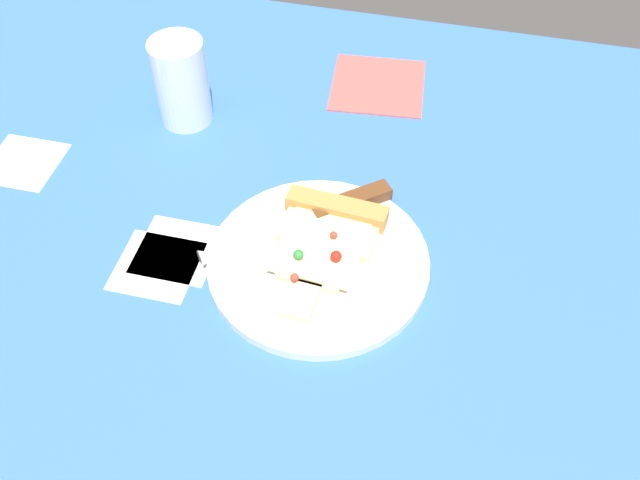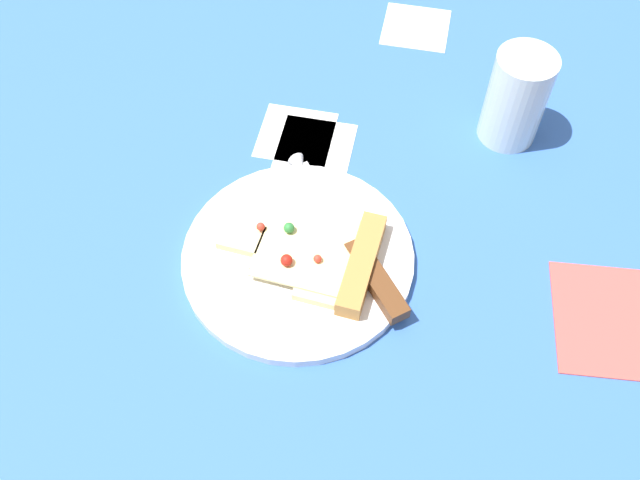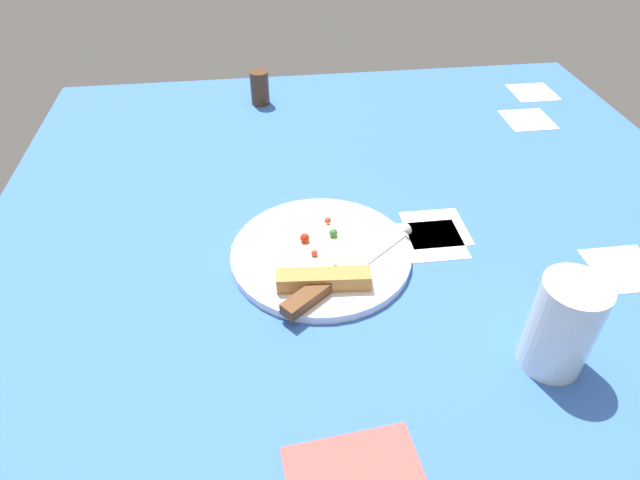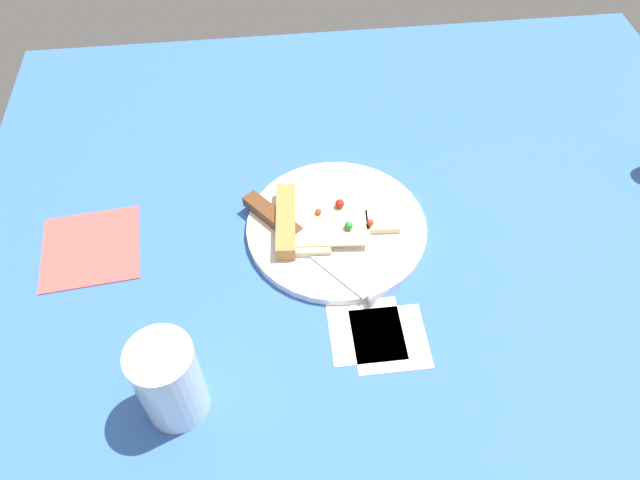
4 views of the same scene
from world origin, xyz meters
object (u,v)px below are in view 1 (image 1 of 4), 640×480
Objects in this scene: pizza_slice at (325,238)px; knife at (316,215)px; drinking_glass at (181,82)px; napkin at (378,85)px; plate at (318,263)px.

knife is (-3.34, -1.85, -0.19)cm from pizza_slice.
pizza_slice is at bearing 51.96° from drinking_glass.
drinking_glass is 0.91× the size of napkin.
napkin is at bearing 178.94° from plate.
knife is at bearing -164.47° from plate.
drinking_glass is (-21.05, -23.40, 5.32)cm from plate.
drinking_glass reaches higher than plate.
napkin is at bearing -86.20° from pizza_slice.
drinking_glass reaches higher than knife.
drinking_glass is 27.81cm from napkin.
pizza_slice reaches higher than knife.
plate reaches higher than napkin.
knife is at bearing 55.18° from drinking_glass.
pizza_slice is 30.24cm from drinking_glass.
plate is at bearing 48.03° from drinking_glass.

